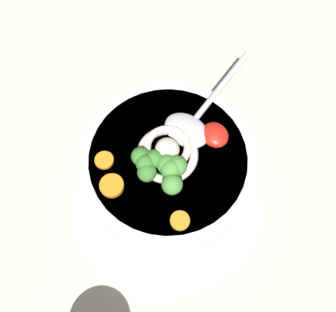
% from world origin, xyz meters
% --- Properties ---
extents(table_slab, '(1.32, 1.32, 0.03)m').
position_xyz_m(table_slab, '(0.00, 0.00, 0.01)').
color(table_slab, '#BCB29E').
rests_on(table_slab, ground).
extents(soup_bowl, '(0.23, 0.23, 0.05)m').
position_xyz_m(soup_bowl, '(0.02, -0.01, 0.05)').
color(soup_bowl, silver).
rests_on(soup_bowl, table_slab).
extents(noodle_pile, '(0.08, 0.08, 0.03)m').
position_xyz_m(noodle_pile, '(0.03, -0.01, 0.08)').
color(noodle_pile, beige).
rests_on(noodle_pile, soup_bowl).
extents(soup_spoon, '(0.10, 0.17, 0.02)m').
position_xyz_m(soup_spoon, '(0.04, -0.06, 0.08)').
color(soup_spoon, '#B7B7BC').
rests_on(soup_spoon, soup_bowl).
extents(chili_sauce_dollop, '(0.04, 0.03, 0.02)m').
position_xyz_m(chili_sauce_dollop, '(0.01, -0.08, 0.08)').
color(chili_sauce_dollop, red).
rests_on(chili_sauce_dollop, soup_bowl).
extents(broccoli_floret_left, '(0.04, 0.04, 0.04)m').
position_xyz_m(broccoli_floret_left, '(0.02, 0.02, 0.10)').
color(broccoli_floret_left, '#7A9E60').
rests_on(broccoli_floret_left, soup_bowl).
extents(broccoli_floret_front, '(0.05, 0.04, 0.04)m').
position_xyz_m(broccoli_floret_front, '(-0.00, 0.00, 0.10)').
color(broccoli_floret_front, '#7A9E60').
rests_on(broccoli_floret_front, soup_bowl).
extents(carrot_slice_beside_noodles, '(0.02, 0.02, 0.01)m').
position_xyz_m(carrot_slice_beside_noodles, '(-0.05, 0.02, 0.08)').
color(carrot_slice_beside_noodles, orange).
rests_on(carrot_slice_beside_noodles, soup_bowl).
extents(carrot_slice_near_spoon, '(0.03, 0.03, 0.01)m').
position_xyz_m(carrot_slice_near_spoon, '(0.03, 0.07, 0.08)').
color(carrot_slice_near_spoon, orange).
rests_on(carrot_slice_near_spoon, soup_bowl).
extents(carrot_slice_right, '(0.02, 0.02, 0.00)m').
position_xyz_m(carrot_slice_right, '(0.06, 0.06, 0.08)').
color(carrot_slice_right, orange).
rests_on(carrot_slice_right, soup_bowl).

